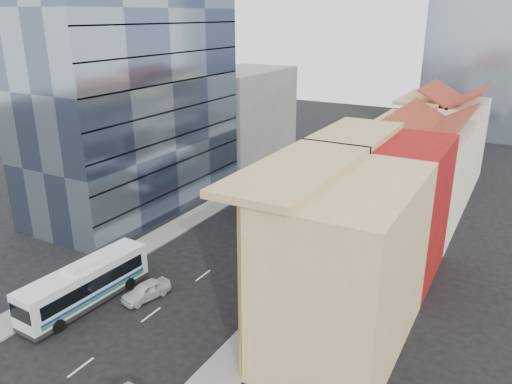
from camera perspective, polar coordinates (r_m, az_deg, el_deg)
The scene contains 14 objects.
ground at distance 39.93m, azimuth -12.86°, elevation -14.19°, with size 200.00×200.00×0.00m, color black.
sidewalk_right at distance 52.96m, azimuth 10.42°, elevation -5.02°, with size 3.00×90.00×0.15m, color slate.
sidewalk_left at distance 59.96m, azimuth -5.08°, elevation -1.75°, with size 3.00×90.00×0.15m, color slate.
shophouse_tan at distance 34.29m, azimuth 10.26°, elevation -8.34°, with size 8.00×14.00×12.00m, color tan.
shophouse_red at distance 44.88m, azimuth 15.38°, elevation -1.84°, with size 8.00×10.00×12.00m, color maroon.
shophouse_cream_near at distance 53.99m, azimuth 17.83°, elevation 0.45°, with size 8.00×9.00×10.00m, color silver.
shophouse_cream_mid at distance 62.48m, azimuth 19.59°, elevation 2.82°, with size 8.00×9.00×10.00m, color silver.
shophouse_cream_far at distance 72.42m, azimuth 21.17°, elevation 5.26°, with size 8.00×12.00×11.00m, color silver.
office_tower at distance 59.24m, azimuth -14.19°, elevation 12.41°, with size 12.00×26.00×30.00m, color #3D4A61.
office_block_far at distance 78.16m, azimuth -1.55°, elevation 8.69°, with size 10.00×18.00×14.00m, color gray.
bus_left_near at distance 42.33m, azimuth -18.93°, elevation -9.84°, with size 2.66×11.37×3.65m, color silver, non-canonical shape.
bus_left_far at distance 60.36m, azimuth 2.75°, elevation 0.44°, with size 2.98×12.72×4.08m, color silver, non-canonical shape.
bus_right at distance 49.73m, azimuth 5.74°, elevation -4.19°, with size 2.74×11.70×3.75m, color silver, non-canonical shape.
sedan_left at distance 42.29m, azimuth -12.45°, elevation -10.94°, with size 1.69×4.19×1.43m, color silver.
Camera 1 is at (23.24, -23.92, 21.95)m, focal length 35.00 mm.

